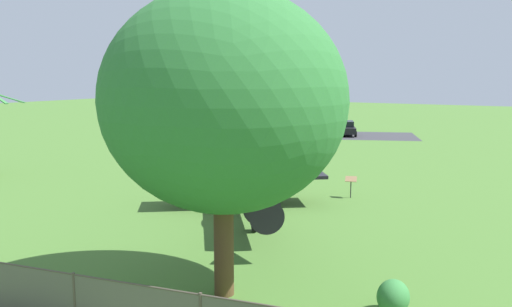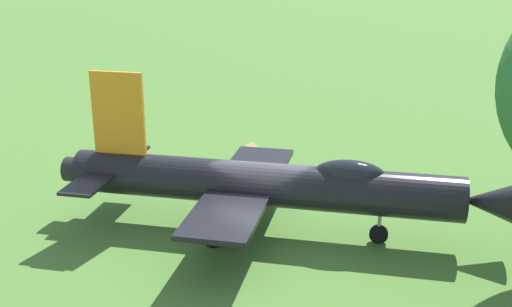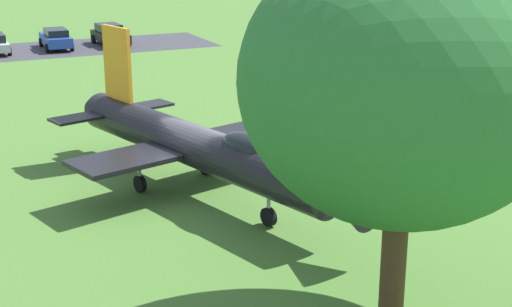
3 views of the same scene
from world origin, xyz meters
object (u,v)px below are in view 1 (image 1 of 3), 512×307
Objects in this scene: shade_tree at (222,102)px; shrub_near_fence at (393,297)px; parked_car_silver at (268,127)px; parked_car_yellow at (202,126)px; info_plaque at (351,182)px; parked_car_blue at (309,128)px; parked_car_black at (346,128)px; parked_car_red at (236,127)px; display_jet at (246,175)px.

shrub_near_fence is at bearing -75.64° from shade_tree.
parked_car_yellow is at bearing 87.80° from parked_car_silver.
info_plaque is 33.64m from parked_car_yellow.
parked_car_yellow is at bearing 89.90° from parked_car_blue.
parked_car_blue is 0.95× the size of parked_car_silver.
parked_car_black is 4.06m from parked_car_blue.
parked_car_yellow reaches higher than info_plaque.
parked_car_black is at bearing -86.72° from parked_car_blue.
info_plaque is 0.24× the size of parked_car_yellow.
info_plaque is (13.69, 0.90, -4.87)m from shade_tree.
shrub_near_fence is at bearing -168.63° from parked_car_silver.
parked_car_red is 0.91× the size of parked_car_yellow.
shrub_near_fence is (1.21, -4.71, -5.25)m from shade_tree.
parked_car_blue is (-1.60, 3.73, -0.01)m from parked_car_black.
parked_car_black is 12.16m from parked_car_red.
shrub_near_fence is 43.27m from parked_car_black.
info_plaque is at bearing -164.81° from parked_car_silver.
display_jet reaches higher than parked_car_black.
info_plaque is 30.57m from parked_car_silver.
parked_car_black is (40.23, 15.95, 0.31)m from shrub_near_fence.
parked_car_red is at bearing 86.16° from parked_car_silver.
parked_car_blue reaches higher than parked_car_yellow.
parked_car_blue is 8.11m from parked_car_red.
parked_car_silver reaches higher than shrub_near_fence.
parked_car_blue is at bearing 26.99° from shrub_near_fence.
display_jet reaches higher than parked_car_blue.
parked_car_blue is 1.10× the size of parked_car_red.
info_plaque is 0.26× the size of parked_car_red.
shrub_near_fence is 13.70m from info_plaque.
parked_car_blue is at bearing 28.28° from info_plaque.
parked_car_blue is at bearing 20.59° from shade_tree.
parked_car_red is (35.93, 27.32, 0.26)m from shrub_near_fence.
parked_car_red is at bearing 37.26° from shrub_near_fence.
parked_car_yellow is (-1.40, 3.71, 0.04)m from parked_car_red.
parked_car_silver is at bearing 36.60° from info_plaque.
parked_car_silver is (37.03, 23.84, 0.26)m from shrub_near_fence.
info_plaque is at bearing 24.21° from shrub_near_fence.
parked_car_silver is (-3.20, 7.90, -0.05)m from parked_car_black.
parked_car_black is 0.99× the size of parked_car_blue.
parked_car_silver is at bearing 91.02° from parked_car_blue.
display_jet is 2.69× the size of parked_car_black.
parked_car_yellow is at bearing -177.30° from display_jet.
display_jet is 2.66× the size of parked_car_blue.
parked_car_yellow reaches higher than parked_car_red.
parked_car_black is at bearing 90.88° from parked_car_red.
shade_tree is 42.84m from parked_car_blue.
parked_car_silver is (38.23, 19.13, -4.99)m from shade_tree.
parked_car_black is (41.43, 11.23, -4.94)m from shade_tree.
parked_car_blue reaches higher than info_plaque.
display_jet is at bearing 26.98° from shade_tree.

